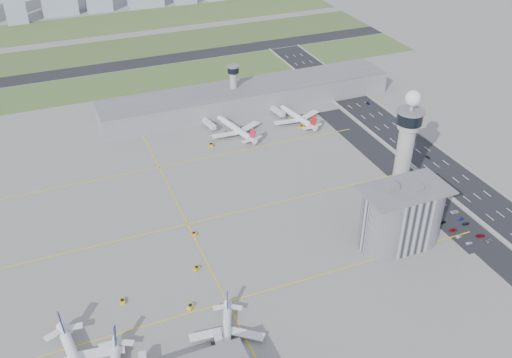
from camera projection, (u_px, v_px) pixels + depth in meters
name	position (u px, v px, depth m)	size (l,w,h in m)	color
ground	(283.00, 240.00, 282.00)	(1000.00, 1000.00, 0.00)	gray
grass_strip_0	(142.00, 80.00, 450.83)	(480.00, 50.00, 0.08)	#476731
grass_strip_1	(123.00, 50.00, 509.23)	(480.00, 60.00, 0.08)	#3E5428
grass_strip_2	(108.00, 24.00, 571.53)	(480.00, 70.00, 0.08)	#3C5528
runway	(132.00, 64.00, 479.63)	(480.00, 22.00, 0.10)	black
highway	(470.00, 191.00, 318.60)	(28.00, 500.00, 0.10)	black
barrier_left	(449.00, 195.00, 313.84)	(0.60, 500.00, 1.20)	#9E9E99
barrier_right	(490.00, 185.00, 322.76)	(0.60, 500.00, 1.20)	#9E9E99
landside_road	(444.00, 210.00, 302.85)	(18.00, 260.00, 0.08)	black
parking_lot	(456.00, 224.00, 292.87)	(20.00, 44.00, 0.10)	black
taxiway_line_h_0	(227.00, 302.00, 245.89)	(260.00, 0.60, 0.01)	yellow
taxiway_line_h_1	(188.00, 224.00, 292.62)	(260.00, 0.60, 0.01)	yellow
taxiway_line_h_2	(159.00, 168.00, 339.35)	(260.00, 0.60, 0.01)	yellow
taxiway_line_v	(188.00, 224.00, 292.62)	(0.60, 260.00, 0.01)	yellow
control_tower	(406.00, 144.00, 292.22)	(14.00, 14.00, 64.50)	#ADAAA5
secondary_tower	(233.00, 83.00, 398.20)	(8.60, 8.60, 31.90)	#ADAAA5
admin_building	(401.00, 216.00, 273.16)	(42.00, 24.00, 33.50)	#B2B2B7
terminal_pier	(248.00, 97.00, 405.72)	(210.00, 32.00, 15.80)	gray
airplane_near_c	(226.00, 332.00, 225.14)	(36.10, 30.69, 10.11)	white
airplane_far_a	(236.00, 125.00, 372.49)	(43.55, 37.02, 12.19)	white
airplane_far_b	(297.00, 113.00, 387.72)	(42.62, 36.23, 11.93)	white
jet_bridge_far_0	(204.00, 122.00, 383.89)	(14.00, 3.00, 5.70)	silver
jet_bridge_far_1	(272.00, 109.00, 399.82)	(14.00, 3.00, 5.70)	silver
tug_0	(122.00, 301.00, 245.30)	(2.15, 3.13, 1.82)	gold
tug_1	(190.00, 306.00, 242.67)	(2.20, 3.20, 1.86)	yellow
tug_2	(197.00, 268.00, 263.23)	(1.99, 2.90, 1.68)	#DAB401
tug_3	(194.00, 234.00, 284.75)	(1.94, 2.82, 1.64)	orange
tug_4	(211.00, 145.00, 360.78)	(2.50, 3.64, 2.12)	#E3AA0E
tug_5	(301.00, 126.00, 382.08)	(2.24, 3.26, 1.89)	#D9B700
car_lot_0	(469.00, 243.00, 278.92)	(1.45, 3.60, 1.23)	silver
car_lot_1	(459.00, 236.00, 283.22)	(1.34, 3.85, 1.27)	gray
car_lot_2	(453.00, 230.00, 287.90)	(1.83, 3.98, 1.10)	#AD0813
car_lot_3	(442.00, 222.00, 293.29)	(1.71, 4.20, 1.22)	black
car_lot_4	(433.00, 212.00, 300.37)	(1.28, 3.19, 1.09)	#14134F
car_lot_5	(428.00, 205.00, 305.84)	(1.23, 3.54, 1.17)	silver
car_lot_6	(489.00, 241.00, 280.54)	(2.03, 4.40, 1.22)	gray
car_lot_7	(481.00, 236.00, 283.74)	(1.84, 4.53, 1.31)	maroon
car_lot_8	(466.00, 223.00, 292.16)	(1.53, 3.80, 1.29)	black
car_lot_9	(461.00, 219.00, 295.75)	(1.28, 3.67, 1.21)	navy
car_lot_10	(455.00, 212.00, 300.67)	(2.19, 4.75, 1.32)	silver
car_lot_11	(444.00, 205.00, 306.02)	(1.66, 4.09, 1.19)	#8F99A5
car_hw_1	(428.00, 157.00, 348.74)	(1.28, 3.67, 1.21)	black
car_hw_2	(368.00, 103.00, 413.43)	(1.92, 4.16, 1.15)	navy
car_hw_4	(311.00, 76.00, 456.52)	(1.30, 3.22, 1.10)	gray
skyline_bldg_6	(13.00, 0.00, 562.53)	(20.04, 16.03, 45.20)	#9EADC1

